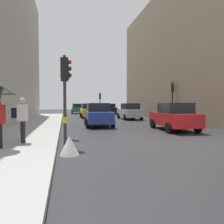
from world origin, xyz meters
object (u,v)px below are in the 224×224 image
car_red_sedan (174,117)px  warning_sign_triangle (69,145)px  traffic_light_near_right (65,86)px  traffic_light_far_median (100,100)px  car_silver_hatchback (130,111)px  traffic_light_mid_street (172,94)px  traffic_light_near_left (65,84)px  car_green_estate (77,109)px  car_blue_van (98,115)px  pedestrian_with_black_backpack (21,117)px  car_dark_suv (109,109)px  car_yellow_taxi (89,111)px  pedestrian_with_umbrella (0,99)px

car_red_sedan → warning_sign_triangle: (-6.69, -5.19, -0.55)m
traffic_light_near_right → traffic_light_far_median: traffic_light_near_right is taller
warning_sign_triangle → car_silver_hatchback: bearing=65.5°
traffic_light_mid_street → traffic_light_near_right: traffic_light_near_right is taller
traffic_light_near_left → car_green_estate: size_ratio=0.84×
car_blue_van → pedestrian_with_black_backpack: bearing=-120.8°
car_red_sedan → car_blue_van: size_ratio=1.01×
car_dark_suv → car_red_sedan: (-0.44, -22.12, 0.00)m
car_silver_hatchback → car_green_estate: bearing=107.1°
car_red_sedan → car_blue_van: same height
traffic_light_mid_street → car_dark_suv: traffic_light_mid_street is taller
car_blue_van → car_green_estate: bearing=90.9°
car_yellow_taxi → pedestrian_with_umbrella: 18.72m
traffic_light_mid_street → warning_sign_triangle: (-9.48, -10.45, -2.25)m
car_dark_suv → pedestrian_with_umbrella: size_ratio=1.99×
traffic_light_near_right → car_blue_van: size_ratio=0.88×
car_yellow_taxi → car_green_estate: bearing=93.4°
car_silver_hatchback → car_yellow_taxi: (-4.09, 3.74, 0.00)m
car_silver_hatchback → pedestrian_with_umbrella: (-9.13, -14.26, 0.96)m
traffic_light_near_left → car_red_sedan: bearing=28.1°
car_silver_hatchback → car_red_sedan: same height
car_red_sedan → warning_sign_triangle: size_ratio=6.65×
car_green_estate → pedestrian_with_black_backpack: (-3.85, -28.76, 0.29)m
traffic_light_far_median → car_blue_van: (-2.53, -14.29, -1.44)m
traffic_light_near_right → car_silver_hatchback: size_ratio=0.90×
pedestrian_with_umbrella → warning_sign_triangle: (2.28, -0.76, -1.52)m
car_red_sedan → traffic_light_near_left: bearing=-151.9°
traffic_light_mid_street → pedestrian_with_black_backpack: 14.26m
traffic_light_mid_street → traffic_light_far_median: size_ratio=1.11×
traffic_light_near_left → traffic_light_far_median: 22.16m
traffic_light_near_left → warning_sign_triangle: traffic_light_near_left is taller
traffic_light_near_right → car_blue_van: bearing=62.8°
car_green_estate → warning_sign_triangle: bearing=-93.8°
car_blue_van → car_yellow_taxi: 9.92m
car_red_sedan → warning_sign_triangle: 8.49m
car_red_sedan → car_blue_van: (-4.32, 3.66, 0.00)m
pedestrian_with_black_backpack → car_red_sedan: bearing=21.5°
traffic_light_near_right → car_silver_hatchback: (6.96, 11.01, -1.74)m
car_yellow_taxi → car_silver_hatchback: bearing=-42.5°
car_red_sedan → car_yellow_taxi: 14.14m
traffic_light_mid_street → traffic_light_near_left: (-9.59, -8.88, -0.08)m
car_silver_hatchback → pedestrian_with_umbrella: bearing=-122.6°
traffic_light_near_right → warning_sign_triangle: size_ratio=5.83×
car_red_sedan → pedestrian_with_umbrella: (-8.98, -4.43, 0.96)m
traffic_light_mid_street → pedestrian_with_black_backpack: bearing=-142.7°
traffic_light_near_left → car_silver_hatchback: bearing=62.7°
car_green_estate → pedestrian_with_black_backpack: size_ratio=2.42×
car_silver_hatchback → traffic_light_far_median: bearing=103.4°
car_yellow_taxi → warning_sign_triangle: size_ratio=6.48×
traffic_light_near_left → warning_sign_triangle: (0.11, -1.56, -2.17)m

